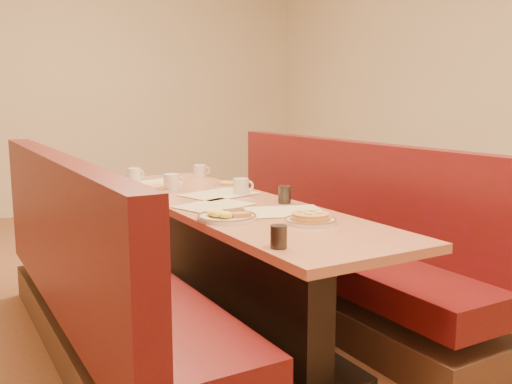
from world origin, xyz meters
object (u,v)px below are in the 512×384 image
coffee_mug_c (200,171)px  coffee_mug_d (135,175)px  booth_right (332,252)px  diner_table (228,268)px  coffee_mug_b (172,182)px  soda_tumbler_mid (285,195)px  soda_tumbler_near (279,237)px  coffee_mug_a (242,186)px  booth_left (98,292)px  pancake_plate (310,219)px  eggs_plate (226,216)px

coffee_mug_c → coffee_mug_d: coffee_mug_d is taller
booth_right → coffee_mug_c: size_ratio=21.10×
booth_right → diner_table: bearing=180.0°
coffee_mug_b → soda_tumbler_mid: bearing=-67.7°
soda_tumbler_mid → coffee_mug_c: bearing=88.3°
soda_tumbler_near → coffee_mug_b: bearing=83.8°
soda_tumbler_near → coffee_mug_d: bearing=87.6°
coffee_mug_a → coffee_mug_d: (-0.38, 0.83, -0.00)m
coffee_mug_c → booth_left: bearing=-120.8°
booth_left → soda_tumbler_near: 1.15m
coffee_mug_a → coffee_mug_d: size_ratio=1.04×
booth_right → pancake_plate: size_ratio=10.18×
coffee_mug_b → booth_left: bearing=-144.9°
booth_left → coffee_mug_d: bearing=61.8°
booth_left → eggs_plate: (0.51, -0.41, 0.41)m
pancake_plate → soda_tumbler_near: bearing=-140.3°
eggs_plate → soda_tumbler_mid: size_ratio=2.96×
diner_table → coffee_mug_d: size_ratio=20.30×
coffee_mug_a → diner_table: bearing=-131.8°
coffee_mug_c → pancake_plate: bearing=-81.7°
coffee_mug_d → soda_tumbler_near: size_ratio=1.38×
diner_table → booth_left: bearing=180.0°
diner_table → coffee_mug_a: 0.49m
booth_left → coffee_mug_d: 1.21m
diner_table → soda_tumbler_mid: bearing=-37.4°
soda_tumbler_mid → diner_table: bearing=142.6°
coffee_mug_c → booth_right: bearing=-50.1°
booth_left → coffee_mug_b: (0.61, 0.52, 0.44)m
pancake_plate → coffee_mug_d: bearing=99.6°
booth_right → coffee_mug_a: 0.73m
diner_table → coffee_mug_a: size_ratio=19.44×
soda_tumbler_mid → coffee_mug_a: bearing=100.7°
eggs_plate → coffee_mug_c: coffee_mug_c is taller
pancake_plate → soda_tumbler_near: (-0.36, -0.30, 0.03)m
coffee_mug_a → booth_left: bearing=-164.7°
diner_table → coffee_mug_d: bearing=101.3°
booth_right → eggs_plate: bearing=-156.8°
coffee_mug_b → coffee_mug_d: (-0.08, 0.48, -0.00)m
pancake_plate → coffee_mug_a: bearing=83.3°
coffee_mug_b → coffee_mug_d: size_ratio=1.11×
pancake_plate → eggs_plate: bearing=139.9°
coffee_mug_c → coffee_mug_d: size_ratio=0.96×
booth_left → coffee_mug_a: booth_left is taller
coffee_mug_c → soda_tumbler_near: size_ratio=1.33×
pancake_plate → soda_tumbler_near: soda_tumbler_near is taller
diner_table → booth_right: size_ratio=1.00×
booth_right → eggs_plate: size_ratio=8.79×
eggs_plate → booth_left: bearing=141.5°
coffee_mug_a → soda_tumbler_near: size_ratio=1.44×
booth_right → coffee_mug_b: (-0.85, 0.52, 0.44)m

